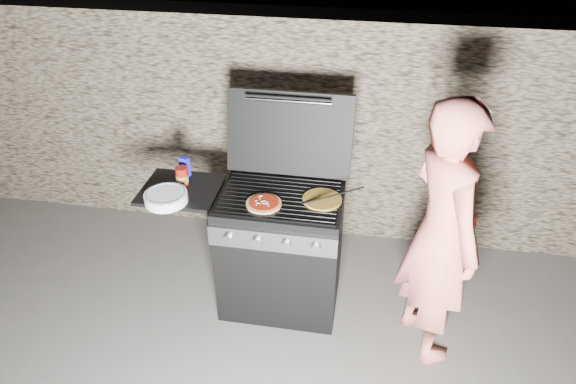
% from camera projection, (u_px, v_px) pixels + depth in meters
% --- Properties ---
extents(ground, '(50.00, 50.00, 0.00)m').
position_uv_depth(ground, '(281.00, 299.00, 3.77)').
color(ground, '#534F4B').
extents(stone_wall, '(8.00, 0.35, 1.80)m').
position_uv_depth(stone_wall, '(304.00, 127.00, 4.14)').
color(stone_wall, '#80735A').
rests_on(stone_wall, ground).
extents(gas_grill, '(1.34, 0.79, 0.91)m').
position_uv_depth(gas_grill, '(245.00, 248.00, 3.56)').
color(gas_grill, black).
rests_on(gas_grill, ground).
extents(pizza_topped, '(0.29, 0.29, 0.02)m').
position_uv_depth(pizza_topped, '(264.00, 203.00, 3.19)').
color(pizza_topped, '#C9873C').
rests_on(pizza_topped, gas_grill).
extents(pizza_plain, '(0.30, 0.30, 0.01)m').
position_uv_depth(pizza_plain, '(322.00, 199.00, 3.23)').
color(pizza_plain, gold).
rests_on(pizza_plain, gas_grill).
extents(sauce_jar, '(0.09, 0.09, 0.12)m').
position_uv_depth(sauce_jar, '(182.00, 176.00, 3.38)').
color(sauce_jar, maroon).
rests_on(sauce_jar, gas_grill).
extents(blue_carton, '(0.07, 0.05, 0.14)m').
position_uv_depth(blue_carton, '(185.00, 167.00, 3.47)').
color(blue_carton, '#191AB6').
rests_on(blue_carton, gas_grill).
extents(plate_stack, '(0.29, 0.29, 0.06)m').
position_uv_depth(plate_stack, '(166.00, 198.00, 3.22)').
color(plate_stack, white).
rests_on(plate_stack, gas_grill).
extents(person, '(0.64, 0.75, 1.75)m').
position_uv_depth(person, '(441.00, 236.00, 2.99)').
color(person, '#E67464').
rests_on(person, ground).
extents(tongs, '(0.38, 0.16, 0.08)m').
position_uv_depth(tongs, '(333.00, 196.00, 3.20)').
color(tongs, black).
rests_on(tongs, gas_grill).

